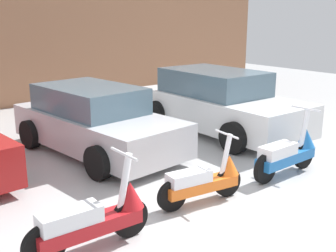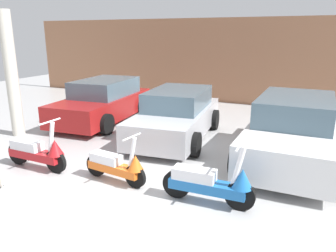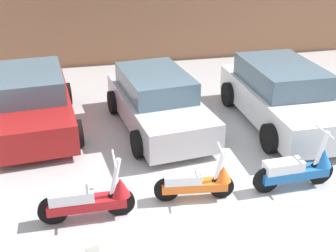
% 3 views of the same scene
% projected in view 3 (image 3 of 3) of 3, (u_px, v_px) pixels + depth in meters
% --- Properties ---
extents(ground_plane, '(28.00, 28.00, 0.00)m').
position_uv_depth(ground_plane, '(213.00, 218.00, 6.97)').
color(ground_plane, '#B2B2B2').
extents(wall_back, '(19.60, 0.12, 3.34)m').
position_uv_depth(wall_back, '(133.00, 14.00, 14.02)').
color(wall_back, '#9E6B4C').
rests_on(wall_back, ground_plane).
extents(scooter_front_left, '(1.57, 0.56, 1.09)m').
position_uv_depth(scooter_front_left, '(91.00, 198.00, 6.81)').
color(scooter_front_left, black).
rests_on(scooter_front_left, ground_plane).
extents(scooter_front_right, '(1.42, 0.51, 0.99)m').
position_uv_depth(scooter_front_right, '(198.00, 182.00, 7.32)').
color(scooter_front_right, black).
rests_on(scooter_front_right, ground_plane).
extents(scooter_front_center, '(1.59, 0.57, 1.11)m').
position_uv_depth(scooter_front_center, '(298.00, 169.00, 7.63)').
color(scooter_front_center, black).
rests_on(scooter_front_center, ground_plane).
extents(car_rear_left, '(2.15, 4.04, 1.33)m').
position_uv_depth(car_rear_left, '(33.00, 102.00, 9.84)').
color(car_rear_left, maroon).
rests_on(car_rear_left, ground_plane).
extents(car_rear_center, '(2.18, 3.99, 1.30)m').
position_uv_depth(car_rear_center, '(157.00, 102.00, 9.86)').
color(car_rear_center, '#B7B7BC').
rests_on(car_rear_center, ground_plane).
extents(car_rear_right, '(2.03, 4.17, 1.41)m').
position_uv_depth(car_rear_right, '(283.00, 96.00, 10.08)').
color(car_rear_right, white).
rests_on(car_rear_right, ground_plane).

